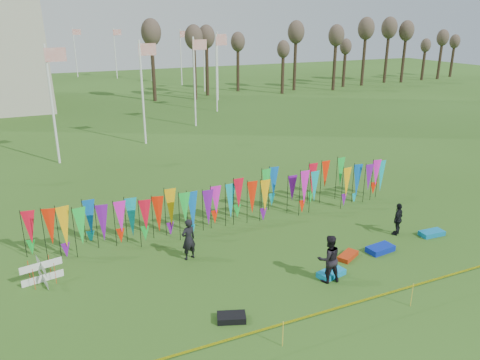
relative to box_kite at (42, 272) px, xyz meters
name	(u,v)px	position (x,y,z in m)	size (l,w,h in m)	color
ground	(300,293)	(8.56, -4.72, -0.44)	(160.00, 160.00, 0.00)	#2A4C15
banner_row	(233,197)	(8.84, 2.06, 0.91)	(18.64, 0.64, 2.23)	black
caution_tape_near	(332,310)	(8.34, -7.01, 0.34)	(26.00, 0.02, 0.90)	#F0E905
tree_line	(334,43)	(40.56, 39.28, 5.73)	(53.92, 1.92, 7.84)	#392C1C
box_kite	(42,272)	(0.00, 0.00, 0.00)	(0.79, 0.79, 0.87)	red
person_left	(188,239)	(5.69, -0.54, 0.46)	(0.66, 0.48, 1.80)	black
person_mid	(329,259)	(9.98, -4.41, 0.52)	(0.93, 0.57, 1.91)	black
person_right	(398,219)	(15.27, -2.31, 0.34)	(0.91, 0.52, 1.56)	black
kite_bag_turquoise	(331,273)	(10.33, -4.17, -0.32)	(1.12, 0.56, 0.22)	#0D8DD1
kite_bag_blue	(380,249)	(13.44, -3.35, -0.31)	(1.20, 0.63, 0.25)	#0A26B2
kite_bag_red	(348,256)	(11.81, -3.25, -0.34)	(1.06, 0.49, 0.19)	red
kite_bag_black	(231,318)	(5.63, -5.18, -0.33)	(0.96, 0.55, 0.22)	black
kite_bag_teal	(432,233)	(16.69, -3.08, -0.33)	(1.15, 0.55, 0.22)	#0C78B3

